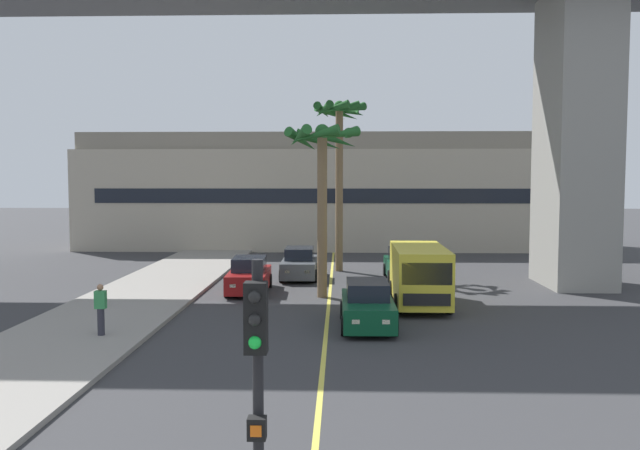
{
  "coord_description": "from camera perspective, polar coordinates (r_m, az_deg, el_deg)",
  "views": [
    {
      "loc": [
        0.47,
        -0.76,
        5.06
      ],
      "look_at": [
        0.0,
        14.0,
        4.01
      ],
      "focal_mm": 36.5,
      "sensor_mm": 36.0,
      "label": 1
    }
  ],
  "objects": [
    {
      "name": "sidewalk_left",
      "position": [
        19.43,
        -24.59,
        -11.16
      ],
      "size": [
        4.8,
        80.0,
        0.15
      ],
      "primitive_type": "cube",
      "color": "gray",
      "rests_on": "ground"
    },
    {
      "name": "lane_stripe_center",
      "position": [
        25.28,
        0.72,
        -7.45
      ],
      "size": [
        0.14,
        56.0,
        0.01
      ],
      "primitive_type": "cube",
      "color": "#DBCC4C",
      "rests_on": "ground"
    },
    {
      "name": "pier_building_backdrop",
      "position": [
        48.23,
        1.26,
        2.91
      ],
      "size": [
        36.57,
        8.04,
        8.27
      ],
      "color": "#BCB29E",
      "rests_on": "ground"
    },
    {
      "name": "car_queue_front",
      "position": [
        29.21,
        -6.23,
        -4.48
      ],
      "size": [
        1.95,
        4.16,
        1.56
      ],
      "color": "maroon",
      "rests_on": "ground"
    },
    {
      "name": "car_queue_second",
      "position": [
        22.41,
        4.18,
        -7.09
      ],
      "size": [
        1.87,
        4.12,
        1.56
      ],
      "color": "#0C4728",
      "rests_on": "ground"
    },
    {
      "name": "car_queue_third",
      "position": [
        33.08,
        -1.82,
        -3.46
      ],
      "size": [
        1.86,
        4.12,
        1.56
      ],
      "color": "#4C5156",
      "rests_on": "ground"
    },
    {
      "name": "car_queue_fourth",
      "position": [
        33.02,
        7.35,
        -3.5
      ],
      "size": [
        1.89,
        4.13,
        1.56
      ],
      "color": "#0C4728",
      "rests_on": "ground"
    },
    {
      "name": "delivery_van",
      "position": [
        26.17,
        8.69,
        -4.25
      ],
      "size": [
        2.21,
        5.27,
        2.36
      ],
      "color": "yellow",
      "rests_on": "ground"
    },
    {
      "name": "traffic_light_median_near",
      "position": [
        7.24,
        -5.52,
        -14.85
      ],
      "size": [
        0.24,
        0.37,
        4.2
      ],
      "color": "black",
      "rests_on": "ground"
    },
    {
      "name": "palm_tree_near_median",
      "position": [
        27.56,
        0.2,
        5.71
      ],
      "size": [
        3.28,
        3.28,
        7.35
      ],
      "color": "brown",
      "rests_on": "ground"
    },
    {
      "name": "palm_tree_mid_median",
      "position": [
        35.48,
        1.7,
        7.97
      ],
      "size": [
        2.98,
        3.01,
        9.26
      ],
      "color": "brown",
      "rests_on": "ground"
    },
    {
      "name": "pedestrian_mid_block",
      "position": [
        21.65,
        -18.67,
        -6.95
      ],
      "size": [
        0.34,
        0.22,
        1.62
      ],
      "color": "#2D2D38",
      "rests_on": "sidewalk_left"
    }
  ]
}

